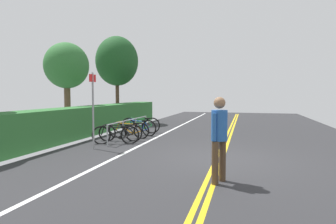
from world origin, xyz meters
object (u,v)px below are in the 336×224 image
(bicycle_2, at_px, (129,130))
(bicycle_4, at_px, (141,125))
(bicycle_1, at_px, (120,133))
(tree_far_right, at_px, (117,61))
(bicycle_3, at_px, (139,127))
(tree_mid, at_px, (67,66))
(bicycle_0, at_px, (116,135))
(bike_rack, at_px, (130,124))
(sign_post_near, at_px, (93,104))
(pedestrian, at_px, (219,133))

(bicycle_2, xyz_separation_m, bicycle_4, (1.52, 0.07, 0.03))
(bicycle_1, relative_size, tree_far_right, 0.31)
(bicycle_3, bearing_deg, bicycle_2, 170.52)
(bicycle_1, xyz_separation_m, tree_mid, (2.55, 4.06, 2.84))
(bicycle_0, relative_size, bicycle_2, 0.93)
(bicycle_1, distance_m, bicycle_4, 2.29)
(bike_rack, relative_size, bicycle_2, 2.26)
(bike_rack, bearing_deg, bicycle_3, -8.05)
(bicycle_2, distance_m, sign_post_near, 2.70)
(bike_rack, bearing_deg, pedestrian, -140.83)
(tree_far_right, bearing_deg, bicycle_3, -145.34)
(pedestrian, relative_size, tree_far_right, 0.33)
(bicycle_0, bearing_deg, sign_post_near, 165.03)
(bicycle_3, relative_size, sign_post_near, 0.67)
(bicycle_3, distance_m, tree_far_right, 6.60)
(bicycle_0, xyz_separation_m, bicycle_1, (0.62, 0.10, -0.01))
(bicycle_0, relative_size, tree_mid, 0.37)
(bicycle_4, xyz_separation_m, tree_mid, (0.26, 4.01, 2.80))
(bicycle_4, bearing_deg, pedestrian, -147.37)
(bike_rack, xyz_separation_m, tree_mid, (1.75, 4.10, 2.60))
(tree_mid, bearing_deg, bicycle_4, -93.73)
(bicycle_2, relative_size, tree_mid, 0.40)
(bicycle_2, height_order, pedestrian, pedestrian)
(sign_post_near, xyz_separation_m, tree_mid, (4.22, 3.88, 1.68))
(bike_rack, height_order, bicycle_3, bike_rack)
(bicycle_1, relative_size, sign_post_near, 0.67)
(bicycle_0, bearing_deg, bicycle_4, 3.00)
(bicycle_4, bearing_deg, sign_post_near, 178.13)
(bicycle_0, bearing_deg, tree_far_right, 24.82)
(pedestrian, bearing_deg, tree_mid, 50.52)
(bicycle_1, distance_m, bicycle_2, 0.77)
(sign_post_near, bearing_deg, bicycle_2, -4.59)
(bicycle_0, distance_m, tree_far_right, 8.27)
(bicycle_1, height_order, bicycle_2, same)
(bicycle_4, height_order, pedestrian, pedestrian)
(bike_rack, bearing_deg, tree_mid, 66.88)
(bicycle_3, height_order, bicycle_4, bicycle_4)
(bicycle_0, bearing_deg, bicycle_1, 9.30)
(bicycle_0, distance_m, bicycle_1, 0.62)
(pedestrian, distance_m, tree_far_right, 12.86)
(bicycle_0, height_order, bicycle_4, bicycle_4)
(bicycle_4, height_order, sign_post_near, sign_post_near)
(bicycle_1, distance_m, sign_post_near, 2.04)
(tree_mid, bearing_deg, tree_far_right, -15.31)
(bicycle_1, distance_m, tree_far_right, 7.73)
(bicycle_1, distance_m, pedestrian, 5.84)
(sign_post_near, height_order, tree_far_right, tree_far_right)
(bicycle_3, height_order, sign_post_near, sign_post_near)
(bike_rack, distance_m, bicycle_0, 1.44)
(bike_rack, xyz_separation_m, bicycle_4, (1.49, 0.09, -0.20))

